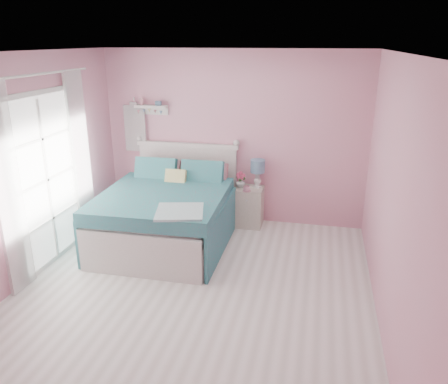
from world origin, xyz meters
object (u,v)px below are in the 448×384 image
at_px(table_lamp, 258,168).
at_px(vase, 241,183).
at_px(bed, 168,214).
at_px(teacup, 247,189).
at_px(nightstand, 249,206).

height_order(table_lamp, vase, table_lamp).
distance_m(bed, teacup, 1.22).
relative_size(bed, table_lamp, 4.90).
distance_m(nightstand, table_lamp, 0.61).
xyz_separation_m(bed, nightstand, (1.01, 0.82, -0.10)).
bearing_deg(table_lamp, vase, -167.37).
bearing_deg(table_lamp, nightstand, -150.07).
height_order(table_lamp, teacup, table_lamp).
bearing_deg(vase, nightstand, -4.06).
xyz_separation_m(nightstand, vase, (-0.13, 0.01, 0.37)).
bearing_deg(bed, nightstand, 37.40).
height_order(nightstand, vase, vase).
xyz_separation_m(bed, vase, (0.88, 0.82, 0.27)).
relative_size(bed, vase, 14.59).
xyz_separation_m(bed, table_lamp, (1.12, 0.88, 0.49)).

